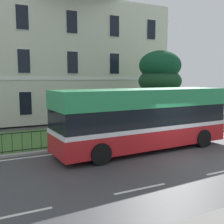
% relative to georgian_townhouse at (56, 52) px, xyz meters
% --- Properties ---
extents(ground_plane, '(60.00, 56.00, 0.18)m').
position_rel_georgian_townhouse_xyz_m(ground_plane, '(1.89, -15.79, -6.29)').
color(ground_plane, '#403F42').
extents(georgian_townhouse, '(19.09, 10.40, 12.25)m').
position_rel_georgian_townhouse_xyz_m(georgian_townhouse, '(0.00, 0.00, 0.00)').
color(georgian_townhouse, beige).
rests_on(georgian_townhouse, ground_plane).
extents(iron_verge_railing, '(18.44, 0.04, 0.97)m').
position_rel_georgian_townhouse_xyz_m(iron_verge_railing, '(-0.00, -12.56, -5.66)').
color(iron_verge_railing, black).
rests_on(iron_verge_railing, ground_plane).
extents(evergreen_tree, '(4.36, 4.55, 5.70)m').
position_rel_georgian_townhouse_xyz_m(evergreen_tree, '(5.36, -9.54, -3.70)').
color(evergreen_tree, '#423328').
rests_on(evergreen_tree, ground_plane).
extents(single_decker_bus, '(9.62, 3.09, 3.17)m').
position_rel_georgian_townhouse_xyz_m(single_decker_bus, '(0.77, -14.45, -4.61)').
color(single_decker_bus, red).
rests_on(single_decker_bus, ground_plane).
extents(litter_bin, '(0.57, 0.57, 1.05)m').
position_rel_georgian_townhouse_xyz_m(litter_bin, '(5.68, -12.14, -5.63)').
color(litter_bin, black).
rests_on(litter_bin, ground_plane).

